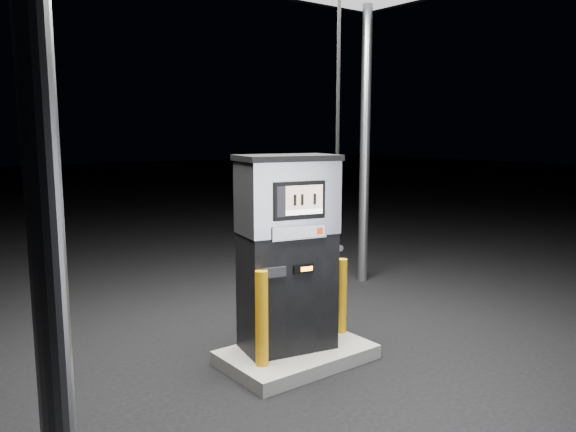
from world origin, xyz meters
TOP-DOWN VIEW (x-y plane):
  - ground at (0.00, 0.00)m, footprint 80.00×80.00m
  - pump_island at (0.00, 0.00)m, footprint 1.60×1.00m
  - fuel_dispenser at (-0.05, 0.10)m, footprint 1.21×0.83m
  - bollard_left at (-0.55, -0.13)m, footprint 0.14×0.14m
  - bollard_right at (0.74, 0.09)m, footprint 0.12×0.12m

SIDE VIEW (x-z plane):
  - ground at x=0.00m, z-range 0.00..0.00m
  - pump_island at x=0.00m, z-range 0.00..0.15m
  - bollard_right at x=0.74m, z-range 0.15..1.03m
  - bollard_left at x=-0.55m, z-range 0.15..1.13m
  - fuel_dispenser at x=-0.05m, z-range -0.95..3.42m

